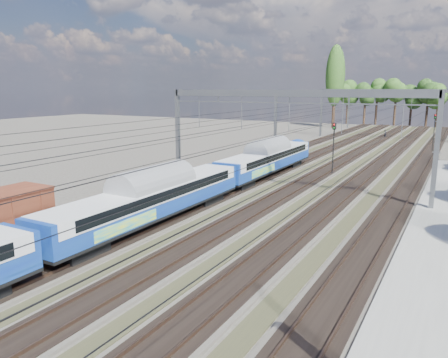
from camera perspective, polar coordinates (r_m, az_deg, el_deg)
The scene contains 9 objects.
track_bed at distance 52.74m, azimuth 14.04°, elevation 1.57°, with size 21.00×130.00×0.34m.
platform at distance 26.82m, azimuth 24.93°, elevation -8.87°, with size 3.00×70.00×0.30m, color gray.
catenary at distance 59.42m, azimuth 16.63°, elevation 8.66°, with size 25.65×130.00×9.00m.
tree_belt at distance 100.28m, azimuth 25.48°, elevation 10.18°, with size 39.97×100.04×11.84m.
poplar at distance 106.95m, azimuth 14.33°, elevation 12.88°, with size 4.40×4.40×19.04m.
emu_train at distance 28.97m, azimuth -9.73°, elevation -1.92°, with size 2.71×57.43×3.96m.
worker at distance 86.45m, azimuth 20.31°, elevation 5.52°, with size 0.60×0.40×1.65m, color black.
signal_near at distance 47.74m, azimuth 14.12°, elevation 4.66°, with size 0.39×0.35×5.53m.
signal_far at distance 70.11m, azimuth 25.78°, elevation 5.98°, with size 0.37×0.33×5.49m.
Camera 1 is at (13.23, -5.26, 9.08)m, focal length 35.00 mm.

